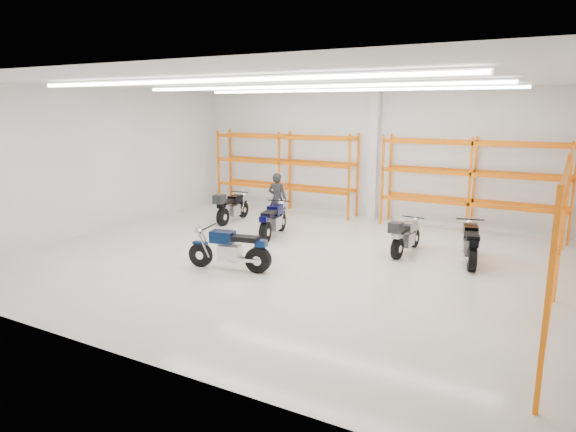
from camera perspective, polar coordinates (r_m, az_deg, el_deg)
The scene contains 11 objects.
ground at distance 13.44m, azimuth 0.54°, elevation -4.81°, with size 14.00×14.00×0.00m, color beige.
room_shell at distance 12.91m, azimuth 0.63°, elevation 9.31°, with size 14.02×12.02×4.51m.
motorcycle_main at distance 12.50m, azimuth -6.18°, elevation -3.82°, with size 2.14×0.75×1.06m.
motorcycle_back_a at distance 17.68m, azimuth -6.40°, elevation 0.92°, with size 0.66×2.08×1.07m.
motorcycle_back_b at distance 15.55m, azimuth -1.74°, elevation -0.62°, with size 0.77×2.12×1.05m.
motorcycle_back_c at distance 14.10m, azimuth 12.79°, elevation -2.27°, with size 0.63×1.97×1.01m.
motorcycle_back_d at distance 13.74m, azimuth 19.60°, elevation -3.04°, with size 0.82×2.08×1.04m.
standing_man at distance 17.14m, azimuth -1.20°, elevation 1.90°, with size 0.64×0.42×1.77m, color black.
structural_column at distance 18.26m, azimuth 9.50°, elevation 6.69°, with size 0.32×0.32×4.50m, color white.
pallet_racking_back_left at distance 19.43m, azimuth -0.39°, elevation 5.79°, with size 5.67×0.87×3.00m.
pallet_racking_back_right at distance 17.11m, azimuth 19.82°, elevation 4.23°, with size 5.67×0.87×3.00m.
Camera 1 is at (6.23, -11.26, 3.89)m, focal length 32.00 mm.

